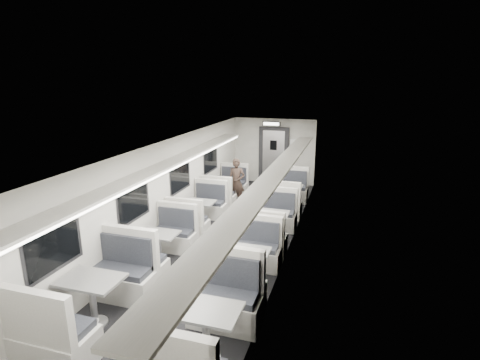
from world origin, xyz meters
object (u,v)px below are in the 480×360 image
Objects in this scene: booth_right_a at (288,197)px; booth_right_d at (206,334)px; booth_left_b at (200,213)px; exit_sign at (271,124)px; booth_left_d at (93,301)px; booth_left_a at (226,190)px; booth_right_b at (271,226)px; vestibule_door at (273,156)px; passenger at (236,182)px; booth_right_c at (247,267)px; booth_left_c at (159,248)px.

booth_right_a is 0.88× the size of booth_right_d.
booth_right_a is at bearing 45.97° from booth_left_b.
booth_left_d is at bearing -96.70° from exit_sign.
booth_right_a is 3.03m from exit_sign.
booth_left_a is at bearing 90.00° from booth_left_b.
booth_right_b is 5.16m from vestibule_door.
passenger is at bearing -175.15° from booth_right_a.
passenger is at bearing 109.79° from booth_right_c.
exit_sign is at bearing -90.00° from vestibule_door.
booth_left_c reaches higher than booth_left_a.
booth_right_a reaches higher than booth_left_b.
booth_left_c is 1.37× the size of passenger.
exit_sign reaches higher than booth_right_d.
vestibule_door is at bearing 77.94° from booth_left_b.
booth_left_c is 3.22× the size of exit_sign.
booth_left_a is 7.02m from booth_right_d.
booth_left_b is 2.03m from booth_right_b.
exit_sign is (1.00, 6.39, 1.92)m from booth_left_c.
booth_right_b is 2.11m from booth_right_c.
booth_left_c is 2.13m from booth_left_d.
booth_right_d is 1.59× the size of passenger.
booth_right_c is 2.08m from booth_right_d.
booth_right_d is 1.10× the size of vestibule_door.
booth_left_a is at bearing 90.00° from booth_left_d.
booth_right_b is 5.02m from exit_sign.
booth_right_a is 2.88m from vestibule_door.
booth_left_d is at bearing -90.00° from booth_left_a.
booth_left_a is 0.63m from passenger.
booth_right_c is (2.00, -4.65, 0.01)m from booth_left_a.
booth_left_c is at bearing -115.14° from booth_right_a.
exit_sign is at bearing 81.10° from booth_left_c.
booth_left_a is 4.39m from booth_left_c.
passenger is (0.42, 6.26, 0.31)m from booth_left_d.
booth_left_c is (0.00, -4.39, 0.01)m from booth_left_a.
booth_left_d is at bearing -90.00° from booth_left_b.
exit_sign reaches higher than booth_left_a.
booth_left_b is 0.93× the size of vestibule_door.
booth_left_d is at bearing -136.81° from booth_right_c.
booth_right_b is at bearing -51.74° from booth_left_a.
booth_left_d reaches higher than booth_left_b.
vestibule_door is at bearing 90.00° from exit_sign.
booth_left_c is (0.00, -2.19, 0.01)m from booth_left_b.
booth_left_c is 0.95× the size of vestibule_door.
booth_right_c is at bearing -50.75° from booth_left_b.
booth_right_a is (2.00, 2.07, 0.01)m from booth_left_b.
booth_right_c is 1.39× the size of passenger.
booth_left_b is 2.88m from booth_right_a.
vestibule_door reaches higher than booth_right_c.
booth_right_b reaches higher than booth_left_c.
booth_right_a is (2.00, -0.13, 0.02)m from booth_left_a.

